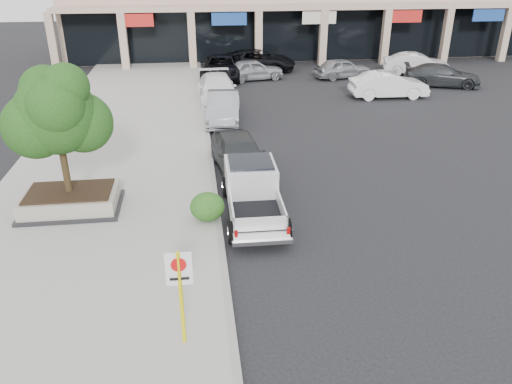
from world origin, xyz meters
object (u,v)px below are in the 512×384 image
at_px(curb_car_b, 223,108).
at_px(planter, 71,200).
at_px(lot_car_d, 258,60).
at_px(curb_car_c, 217,89).
at_px(lot_car_f, 416,64).
at_px(curb_car_d, 222,68).
at_px(pickup_truck, 253,194).
at_px(planter_tree, 61,113).
at_px(lot_car_b, 389,85).
at_px(lot_car_c, 442,75).
at_px(lot_car_a, 254,70).
at_px(curb_car_a, 239,154).
at_px(lot_car_e, 342,68).

bearing_deg(curb_car_b, planter, -116.00).
relative_size(planter, lot_car_d, 0.57).
relative_size(curb_car_c, lot_car_f, 1.15).
bearing_deg(curb_car_d, curb_car_c, -88.43).
bearing_deg(pickup_truck, planter, 171.97).
xyz_separation_m(pickup_truck, curb_car_b, (-0.28, 10.46, -0.04)).
distance_m(planter, lot_car_f, 27.87).
relative_size(planter_tree, lot_car_d, 0.72).
bearing_deg(curb_car_d, planter, -100.12).
distance_m(pickup_truck, lot_car_d, 23.01).
relative_size(pickup_truck, lot_car_b, 1.09).
bearing_deg(lot_car_c, curb_car_b, 131.45).
distance_m(planter_tree, lot_car_f, 27.80).
xyz_separation_m(planter_tree, curb_car_d, (6.16, 19.32, -2.62)).
bearing_deg(lot_car_a, pickup_truck, 161.91).
distance_m(lot_car_d, lot_car_f, 11.50).
xyz_separation_m(planter_tree, lot_car_a, (8.32, 18.77, -2.71)).
xyz_separation_m(lot_car_a, lot_car_d, (0.68, 2.94, 0.07)).
relative_size(curb_car_a, curb_car_b, 0.98).
height_order(planter_tree, pickup_truck, planter_tree).
bearing_deg(curb_car_a, curb_car_b, 85.08).
relative_size(curb_car_b, lot_car_b, 0.99).
bearing_deg(lot_car_b, lot_car_e, 14.29).
bearing_deg(pickup_truck, lot_car_b, 55.64).
height_order(planter, lot_car_d, lot_car_d).
xyz_separation_m(planter_tree, lot_car_f, (20.16, 18.95, -2.65)).
bearing_deg(curb_car_d, lot_car_f, 6.27).
bearing_deg(lot_car_b, lot_car_c, -60.79).
xyz_separation_m(lot_car_a, lot_car_f, (11.84, 0.19, 0.06)).
bearing_deg(curb_car_b, lot_car_b, 24.67).
bearing_deg(curb_car_d, planter_tree, -99.90).
bearing_deg(curb_car_c, lot_car_f, 19.70).
bearing_deg(pickup_truck, lot_car_a, 83.80).
height_order(lot_car_a, lot_car_e, lot_car_a).
height_order(curb_car_b, curb_car_c, curb_car_c).
relative_size(pickup_truck, curb_car_a, 1.12).
bearing_deg(lot_car_d, curb_car_a, -174.29).
relative_size(lot_car_e, lot_car_f, 0.87).
xyz_separation_m(curb_car_a, curb_car_d, (0.40, 16.68, 0.02)).
bearing_deg(planter, lot_car_c, 37.19).
xyz_separation_m(planter_tree, curb_car_c, (5.50, 13.33, -2.65)).
bearing_deg(lot_car_f, curb_car_d, 104.16).
height_order(curb_car_b, lot_car_e, curb_car_b).
relative_size(planter, lot_car_a, 0.77).
xyz_separation_m(curb_car_c, lot_car_d, (3.49, 8.38, 0.01)).
xyz_separation_m(planter, curb_car_c, (5.64, 13.48, 0.29)).
bearing_deg(curb_car_a, lot_car_f, 42.14).
xyz_separation_m(pickup_truck, lot_car_e, (8.70, 19.68, -0.11)).
bearing_deg(lot_car_d, lot_car_b, -126.46).
xyz_separation_m(planter_tree, lot_car_b, (15.82, 13.03, -2.65)).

